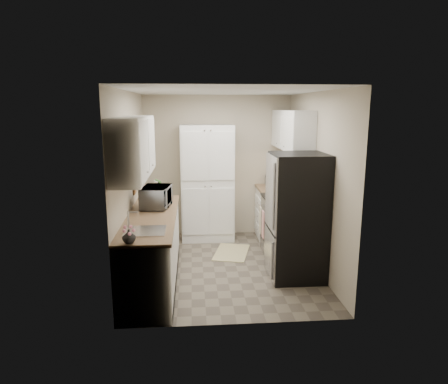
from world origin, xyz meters
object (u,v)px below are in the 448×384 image
(refrigerator, at_px, (297,217))
(wine_bottle, at_px, (159,193))
(electric_range, at_px, (285,226))
(microwave, at_px, (156,197))
(pantry_cabinet, at_px, (207,183))
(toaster_oven, at_px, (279,181))

(refrigerator, bearing_deg, wine_bottle, 158.14)
(electric_range, xyz_separation_m, microwave, (-1.94, -0.42, 0.59))
(pantry_cabinet, xyz_separation_m, microwave, (-0.76, -1.35, 0.07))
(refrigerator, xyz_separation_m, microwave, (-1.90, 0.38, 0.22))
(refrigerator, distance_m, toaster_oven, 1.71)
(pantry_cabinet, bearing_deg, refrigerator, -56.54)
(pantry_cabinet, distance_m, refrigerator, 2.07)
(pantry_cabinet, xyz_separation_m, toaster_oven, (1.25, -0.02, 0.03))
(pantry_cabinet, bearing_deg, wine_bottle, -128.15)
(refrigerator, height_order, wine_bottle, refrigerator)
(electric_range, height_order, microwave, microwave)
(refrigerator, height_order, microwave, refrigerator)
(pantry_cabinet, relative_size, toaster_oven, 5.24)
(microwave, bearing_deg, pantry_cabinet, -21.95)
(electric_range, height_order, refrigerator, refrigerator)
(electric_range, bearing_deg, refrigerator, -92.48)
(electric_range, relative_size, microwave, 2.12)
(pantry_cabinet, distance_m, electric_range, 1.58)
(refrigerator, xyz_separation_m, wine_bottle, (-1.90, 0.76, 0.20))
(pantry_cabinet, bearing_deg, electric_range, -38.22)
(pantry_cabinet, xyz_separation_m, refrigerator, (1.14, -1.73, -0.15))
(microwave, bearing_deg, wine_bottle, 6.96)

